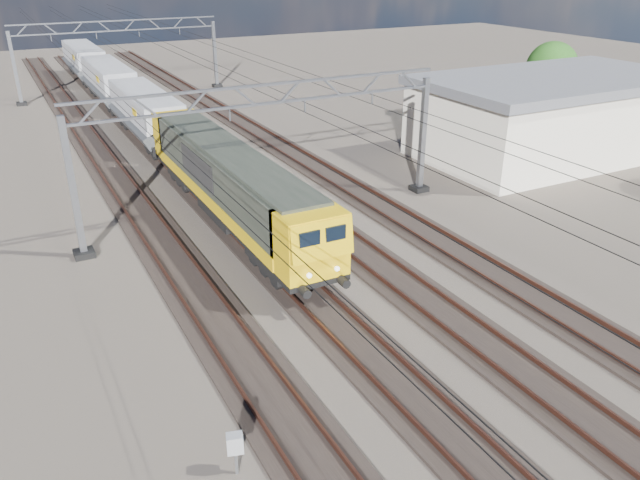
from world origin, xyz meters
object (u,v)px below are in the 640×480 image
tree_far (556,70)px  hopper_wagon_third (84,59)px  trackside_cabinet (235,444)px  hopper_wagon_mid (109,80)px  hopper_wagon_lead (146,111)px  industrial_shed (553,115)px  catenary_gantry_mid (270,148)px  locomotive (229,180)px  catenary_gantry_far (121,55)px

tree_far → hopper_wagon_third: bearing=131.1°
trackside_cabinet → tree_far: (38.32, 25.61, 3.00)m
tree_far → hopper_wagon_mid: bearing=144.8°
hopper_wagon_mid → trackside_cabinet: size_ratio=9.86×
hopper_wagon_lead → industrial_shed: size_ratio=0.70×
catenary_gantry_mid → locomotive: size_ratio=0.94×
catenary_gantry_mid → catenary_gantry_far: 36.00m
hopper_wagon_lead → hopper_wagon_third: 28.40m
catenary_gantry_mid → hopper_wagon_mid: (-2.00, 32.59, -1.67)m
catenary_gantry_mid → tree_far: bearing=17.9°
catenary_gantry_far → industrial_shed: (22.00, -34.00, -1.18)m
catenary_gantry_mid → catenary_gantry_far: bearing=90.0°
hopper_wagon_third → trackside_cabinet: 62.91m
locomotive → tree_far: 33.61m
locomotive → hopper_wagon_lead: 17.70m
locomotive → hopper_wagon_third: 46.10m
catenary_gantry_far → industrial_shed: 40.51m
hopper_wagon_lead → hopper_wagon_third: (0.00, 28.40, 0.00)m
tree_far → locomotive: bearing=-164.3°
hopper_wagon_third → tree_far: size_ratio=2.06×
catenary_gantry_far → hopper_wagon_mid: 4.29m
hopper_wagon_lead → trackside_cabinet: (-6.00, -34.21, -1.23)m
catenary_gantry_mid → trackside_cabinet: size_ratio=15.10×
industrial_shed → hopper_wagon_mid: bearing=128.1°
catenary_gantry_far → hopper_wagon_lead: size_ratio=1.53×
industrial_shed → tree_far: bearing=43.1°
trackside_cabinet → catenary_gantry_mid: bearing=79.5°
catenary_gantry_mid → hopper_wagon_third: bearing=92.4°
locomotive → industrial_shed: industrial_shed is taller
hopper_wagon_mid → hopper_wagon_third: same height
hopper_wagon_lead → tree_far: 33.49m
hopper_wagon_mid → trackside_cabinet: bearing=-97.1°
catenary_gantry_far → hopper_wagon_mid: (-2.00, -3.41, -1.67)m
industrial_shed → hopper_wagon_lead: bearing=145.7°
catenary_gantry_mid → catenary_gantry_far: size_ratio=1.00×
catenary_gantry_far → hopper_wagon_third: (-2.00, 10.79, -1.67)m
hopper_wagon_mid → tree_far: tree_far is taller
locomotive → catenary_gantry_far: bearing=86.8°
locomotive → industrial_shed: size_ratio=1.13×
catenary_gantry_mid → catenary_gantry_far: same height
hopper_wagon_mid → hopper_wagon_lead: bearing=-90.0°
industrial_shed → tree_far: tree_far is taller
industrial_shed → locomotive: bearing=-176.9°
catenary_gantry_far → hopper_wagon_third: size_ratio=1.53×
trackside_cabinet → tree_far: 46.19m
catenary_gantry_far → hopper_wagon_mid: size_ratio=1.53×
hopper_wagon_mid → industrial_shed: 38.89m
industrial_shed → catenary_gantry_far: bearing=122.9°
catenary_gantry_far → tree_far: (30.32, -26.21, 0.10)m
trackside_cabinet → catenary_gantry_far: bearing=97.5°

